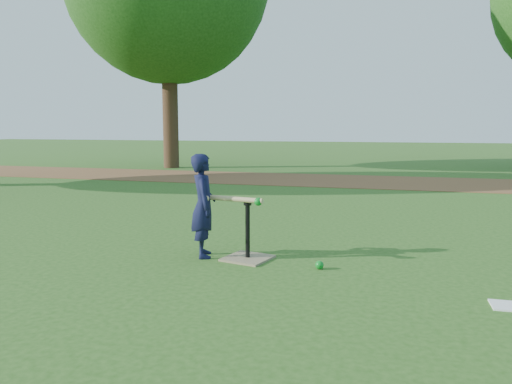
# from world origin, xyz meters

# --- Properties ---
(ground) EXTENTS (80.00, 80.00, 0.00)m
(ground) POSITION_xyz_m (0.00, 0.00, 0.00)
(ground) COLOR #285116
(ground) RESTS_ON ground
(dirt_strip) EXTENTS (24.00, 3.00, 0.01)m
(dirt_strip) POSITION_xyz_m (0.00, 7.50, 0.01)
(dirt_strip) COLOR brown
(dirt_strip) RESTS_ON ground
(child) EXTENTS (0.39, 0.46, 1.06)m
(child) POSITION_xyz_m (-0.68, -0.19, 0.53)
(child) COLOR black
(child) RESTS_ON ground
(wiffle_ball_ground) EXTENTS (0.08, 0.08, 0.08)m
(wiffle_ball_ground) POSITION_xyz_m (0.55, -0.33, 0.04)
(wiffle_ball_ground) COLOR #0B7E1E
(wiffle_ball_ground) RESTS_ON ground
(clipboard) EXTENTS (0.31, 0.24, 0.01)m
(clipboard) POSITION_xyz_m (2.09, -0.91, 0.01)
(clipboard) COLOR white
(clipboard) RESTS_ON ground
(batting_tee) EXTENTS (0.52, 0.52, 0.61)m
(batting_tee) POSITION_xyz_m (-0.21, -0.18, 0.11)
(batting_tee) COLOR #8E7C5A
(batting_tee) RESTS_ON ground
(swing_action) EXTENTS (0.63, 0.17, 0.08)m
(swing_action) POSITION_xyz_m (-0.31, -0.21, 0.61)
(swing_action) COLOR tan
(swing_action) RESTS_ON ground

